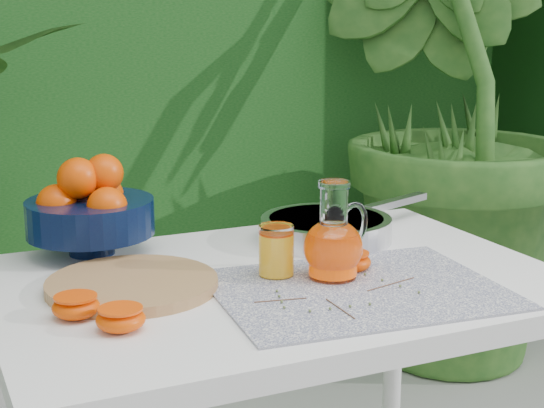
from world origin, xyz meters
name	(u,v)px	position (x,y,z in m)	size (l,w,h in m)	color
hedge_backdrop	(103,15)	(0.06, 2.06, 1.19)	(8.00, 1.65, 2.50)	#154C18
potted_plant_right	(439,107)	(1.01, 1.13, 0.88)	(1.77, 1.77, 1.77)	#23531C
white_table	(277,319)	(-0.12, 0.03, 0.67)	(1.00, 0.70, 0.75)	white
placemat	(357,289)	(-0.03, -0.09, 0.75)	(0.48, 0.38, 0.00)	#0B1140
cutting_board	(132,284)	(-0.38, 0.07, 0.76)	(0.29, 0.29, 0.02)	#A47E4A
fruit_bowl	(89,209)	(-0.39, 0.32, 0.84)	(0.32, 0.32, 0.20)	black
juice_pitcher	(334,245)	(-0.04, -0.02, 0.81)	(0.16, 0.14, 0.17)	white
juice_tumbler	(276,252)	(-0.12, 0.03, 0.80)	(0.08, 0.08, 0.09)	white
saute_pan	(328,227)	(0.08, 0.21, 0.78)	(0.50, 0.35, 0.05)	silver
orange_halves	(193,293)	(-0.30, -0.04, 0.77)	(0.60, 0.21, 0.04)	red
thyme_sprigs	(341,296)	(-0.08, -0.12, 0.76)	(0.31, 0.18, 0.01)	brown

